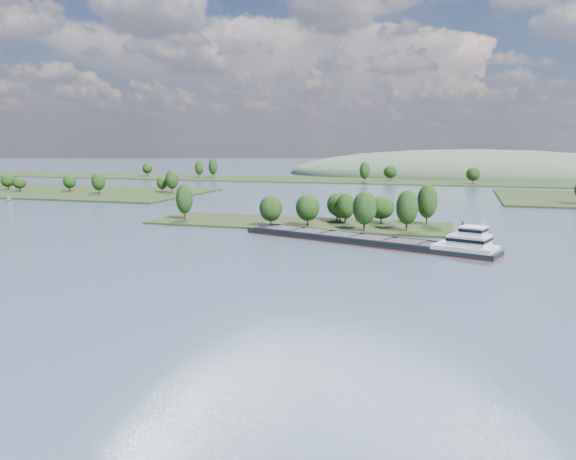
% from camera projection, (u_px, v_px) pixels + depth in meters
% --- Properties ---
extents(ground, '(1800.00, 1800.00, 0.00)m').
position_uv_depth(ground, '(227.00, 259.00, 131.78)').
color(ground, '#314355').
rests_on(ground, ground).
extents(tree_island, '(100.00, 30.65, 14.51)m').
position_uv_depth(tree_island, '(321.00, 214.00, 184.58)').
color(tree_island, black).
rests_on(tree_island, ground).
extents(back_shoreline, '(900.00, 60.00, 16.16)m').
position_uv_depth(back_shoreline, '(399.00, 181.00, 392.94)').
color(back_shoreline, black).
rests_on(back_shoreline, ground).
extents(hill_west, '(320.00, 160.00, 44.00)m').
position_uv_depth(hill_west, '(471.00, 175.00, 473.20)').
color(hill_west, '#3A4F36').
rests_on(hill_west, ground).
extents(cargo_barge, '(72.34, 31.62, 9.93)m').
position_uv_depth(cargo_barge, '(379.00, 241.00, 149.57)').
color(cargo_barge, black).
rests_on(cargo_barge, ground).
extents(motorboat, '(5.17, 4.81, 1.99)m').
position_uv_depth(motorboat, '(9.00, 199.00, 265.20)').
color(motorboat, silver).
rests_on(motorboat, ground).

